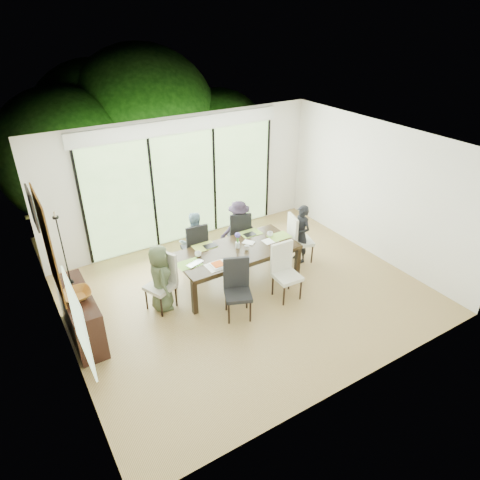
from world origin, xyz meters
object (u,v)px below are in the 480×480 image
person_far_right (239,229)px  cup_a (198,254)px  chair_near_left (238,291)px  chair_near_right (288,273)px  person_far_left (194,241)px  chair_right_end (301,238)px  sideboard (81,315)px  table_top (237,251)px  chair_far_left (194,245)px  bowl (77,295)px  cup_b (247,248)px  cup_c (270,234)px  vase (238,245)px  chair_far_right (238,232)px  chair_left_end (160,283)px  person_right_end (301,234)px  person_left_end (160,278)px  laptop (197,265)px

person_far_right → cup_a: person_far_right is taller
chair_near_left → person_far_right: size_ratio=0.85×
chair_near_right → person_far_left: person_far_left is taller
chair_near_left → person_far_right: 2.00m
chair_right_end → sideboard: 4.31m
table_top → chair_far_left: 0.97m
chair_right_end → person_far_right: size_ratio=0.85×
person_far_right → bowl: (-3.36, -0.96, 0.25)m
chair_far_left → cup_b: bearing=127.4°
chair_near_left → person_far_left: person_far_left is taller
chair_near_left → cup_c: chair_near_left is taller
person_far_right → cup_a: bearing=40.8°
chair_right_end → vase: (-1.45, 0.05, 0.24)m
person_far_right → bowl: person_far_right is taller
chair_far_right → chair_right_end: bearing=156.8°
chair_left_end → chair_near_right: same height
chair_far_left → person_far_left: size_ratio=0.85×
person_right_end → person_far_right: same height
person_left_end → sideboard: bearing=102.4°
person_right_end → sideboard: bearing=-91.9°
chair_near_right → cup_a: 1.59m
person_right_end → bowl: size_ratio=2.84×
chair_left_end → person_right_end: bearing=67.0°
chair_right_end → sideboard: (-4.31, -0.03, -0.11)m
person_far_left → bowl: (-2.36, -0.96, 0.25)m
chair_left_end → cup_b: size_ratio=11.00×
chair_near_right → person_far_left: bearing=121.5°
table_top → cup_a: size_ratio=19.35×
chair_left_end → chair_far_left: size_ratio=1.00×
chair_left_end → person_left_end: (0.02, 0.00, 0.09)m
cup_a → cup_c: (1.50, -0.05, 0.00)m
person_far_left → cup_b: person_far_left is taller
chair_right_end → person_far_right: (-0.95, 0.83, 0.09)m
cup_a → chair_far_right: bearing=29.2°
chair_near_left → bowl: (-2.31, 0.74, 0.34)m
chair_left_end → chair_right_end: same height
chair_left_end → cup_b: bearing=63.6°
person_right_end → table_top: bearing=-92.3°
chair_far_left → table_top: bearing=123.1°
table_top → cup_a: (-0.70, 0.15, 0.07)m
chair_right_end → laptop: chair_right_end is taller
chair_near_left → sideboard: bearing=-177.2°
chair_near_right → cup_a: chair_near_right is taller
sideboard → bowl: bearing=-90.0°
person_right_end → laptop: size_ratio=3.91×
chair_near_right → bowl: (-3.31, 0.74, 0.34)m
person_left_end → cup_a: 0.81m
person_left_end → person_right_end: size_ratio=1.00×
person_right_end → cup_c: bearing=-100.7°
person_right_end → chair_far_right: bearing=-134.8°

